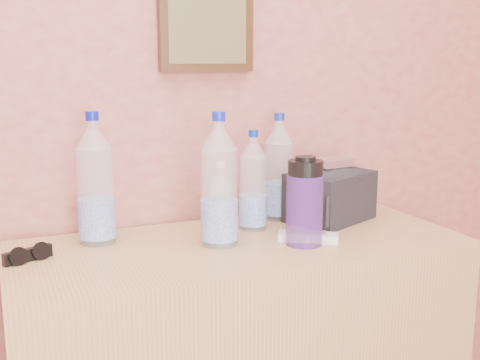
{
  "coord_description": "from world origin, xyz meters",
  "views": [
    {
      "loc": [
        -0.27,
        0.19,
        1.32
      ],
      "look_at": [
        0.37,
        1.71,
        0.98
      ],
      "focal_mm": 45.0,
      "sensor_mm": 36.0,
      "label": 1
    }
  ],
  "objects_px": {
    "nalgene_bottle": "(305,202)",
    "pet_large_d": "(219,187)",
    "pet_large_c": "(279,173)",
    "toiletry_bag": "(330,193)",
    "ac_remote": "(308,237)",
    "pet_large_b": "(253,186)",
    "pet_small": "(220,208)",
    "sunglasses": "(28,255)",
    "foil_packet": "(331,162)",
    "pet_large_a": "(95,186)"
  },
  "relations": [
    {
      "from": "nalgene_bottle",
      "to": "pet_large_d",
      "type": "bearing_deg",
      "value": 157.62
    },
    {
      "from": "pet_large_c",
      "to": "toiletry_bag",
      "type": "xyz_separation_m",
      "value": [
        0.14,
        -0.08,
        -0.06
      ]
    },
    {
      "from": "ac_remote",
      "to": "nalgene_bottle",
      "type": "bearing_deg",
      "value": -107.81
    },
    {
      "from": "pet_large_b",
      "to": "pet_small",
      "type": "relative_size",
      "value": 1.27
    },
    {
      "from": "pet_small",
      "to": "nalgene_bottle",
      "type": "distance_m",
      "value": 0.24
    },
    {
      "from": "sunglasses",
      "to": "foil_packet",
      "type": "height_order",
      "value": "foil_packet"
    },
    {
      "from": "pet_small",
      "to": "ac_remote",
      "type": "distance_m",
      "value": 0.27
    },
    {
      "from": "pet_large_b",
      "to": "sunglasses",
      "type": "bearing_deg",
      "value": -175.29
    },
    {
      "from": "pet_large_a",
      "to": "nalgene_bottle",
      "type": "height_order",
      "value": "pet_large_a"
    },
    {
      "from": "pet_large_b",
      "to": "pet_small",
      "type": "height_order",
      "value": "pet_large_b"
    },
    {
      "from": "pet_large_a",
      "to": "pet_small",
      "type": "height_order",
      "value": "pet_large_a"
    },
    {
      "from": "pet_large_a",
      "to": "foil_packet",
      "type": "bearing_deg",
      "value": -3.43
    },
    {
      "from": "pet_large_c",
      "to": "toiletry_bag",
      "type": "distance_m",
      "value": 0.18
    },
    {
      "from": "sunglasses",
      "to": "pet_large_b",
      "type": "bearing_deg",
      "value": -17.66
    },
    {
      "from": "ac_remote",
      "to": "sunglasses",
      "type": "bearing_deg",
      "value": -157.35
    },
    {
      "from": "pet_small",
      "to": "foil_packet",
      "type": "height_order",
      "value": "pet_small"
    },
    {
      "from": "sunglasses",
      "to": "pet_large_d",
      "type": "bearing_deg",
      "value": -28.94
    },
    {
      "from": "pet_large_b",
      "to": "sunglasses",
      "type": "height_order",
      "value": "pet_large_b"
    },
    {
      "from": "pet_large_c",
      "to": "ac_remote",
      "type": "bearing_deg",
      "value": -97.08
    },
    {
      "from": "sunglasses",
      "to": "pet_large_c",
      "type": "bearing_deg",
      "value": -12.77
    },
    {
      "from": "pet_large_b",
      "to": "sunglasses",
      "type": "distance_m",
      "value": 0.67
    },
    {
      "from": "pet_large_c",
      "to": "nalgene_bottle",
      "type": "relative_size",
      "value": 1.37
    },
    {
      "from": "toiletry_bag",
      "to": "foil_packet",
      "type": "xyz_separation_m",
      "value": [
        -0.0,
        0.0,
        0.1
      ]
    },
    {
      "from": "pet_small",
      "to": "sunglasses",
      "type": "height_order",
      "value": "pet_small"
    },
    {
      "from": "nalgene_bottle",
      "to": "sunglasses",
      "type": "distance_m",
      "value": 0.75
    },
    {
      "from": "pet_large_b",
      "to": "foil_packet",
      "type": "bearing_deg",
      "value": -1.21
    },
    {
      "from": "pet_large_a",
      "to": "sunglasses",
      "type": "distance_m",
      "value": 0.26
    },
    {
      "from": "pet_large_c",
      "to": "pet_large_d",
      "type": "distance_m",
      "value": 0.34
    },
    {
      "from": "nalgene_bottle",
      "to": "foil_packet",
      "type": "relative_size",
      "value": 2.25
    },
    {
      "from": "ac_remote",
      "to": "foil_packet",
      "type": "xyz_separation_m",
      "value": [
        0.18,
        0.18,
        0.18
      ]
    },
    {
      "from": "nalgene_bottle",
      "to": "pet_large_b",
      "type": "bearing_deg",
      "value": 108.07
    },
    {
      "from": "ac_remote",
      "to": "pet_small",
      "type": "bearing_deg",
      "value": -162.5
    },
    {
      "from": "foil_packet",
      "to": "nalgene_bottle",
      "type": "bearing_deg",
      "value": -135.64
    },
    {
      "from": "pet_large_d",
      "to": "pet_large_a",
      "type": "bearing_deg",
      "value": 154.17
    },
    {
      "from": "toiletry_bag",
      "to": "pet_large_b",
      "type": "bearing_deg",
      "value": 154.94
    },
    {
      "from": "pet_large_c",
      "to": "pet_small",
      "type": "relative_size",
      "value": 1.44
    },
    {
      "from": "pet_small",
      "to": "sunglasses",
      "type": "bearing_deg",
      "value": 173.03
    },
    {
      "from": "pet_large_c",
      "to": "toiletry_bag",
      "type": "bearing_deg",
      "value": -30.64
    },
    {
      "from": "nalgene_bottle",
      "to": "pet_large_a",
      "type": "bearing_deg",
      "value": 155.57
    },
    {
      "from": "pet_large_a",
      "to": "sunglasses",
      "type": "height_order",
      "value": "pet_large_a"
    },
    {
      "from": "pet_large_c",
      "to": "foil_packet",
      "type": "xyz_separation_m",
      "value": [
        0.14,
        -0.08,
        0.04
      ]
    },
    {
      "from": "pet_large_d",
      "to": "foil_packet",
      "type": "relative_size",
      "value": 3.34
    },
    {
      "from": "nalgene_bottle",
      "to": "toiletry_bag",
      "type": "relative_size",
      "value": 0.95
    },
    {
      "from": "pet_large_c",
      "to": "pet_small",
      "type": "xyz_separation_m",
      "value": [
        -0.28,
        -0.2,
        -0.05
      ]
    },
    {
      "from": "pet_large_c",
      "to": "foil_packet",
      "type": "height_order",
      "value": "pet_large_c"
    },
    {
      "from": "pet_large_a",
      "to": "nalgene_bottle",
      "type": "distance_m",
      "value": 0.59
    },
    {
      "from": "pet_large_a",
      "to": "ac_remote",
      "type": "height_order",
      "value": "pet_large_a"
    },
    {
      "from": "pet_small",
      "to": "pet_large_b",
      "type": "bearing_deg",
      "value": 37.53
    },
    {
      "from": "pet_large_b",
      "to": "toiletry_bag",
      "type": "distance_m",
      "value": 0.27
    },
    {
      "from": "foil_packet",
      "to": "ac_remote",
      "type": "bearing_deg",
      "value": -135.02
    }
  ]
}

